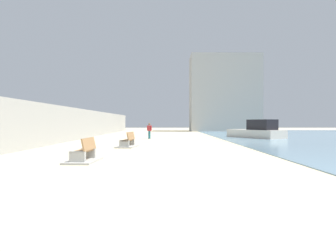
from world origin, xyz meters
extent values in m
plane|color=#C6B793|center=(0.00, 18.00, 0.00)|extent=(120.00, 120.00, 0.00)
cube|color=#9E9E99|center=(-7.50, 18.00, 1.43)|extent=(0.80, 64.00, 2.85)
cube|color=#9E9E99|center=(-2.47, 3.10, 0.25)|extent=(0.61, 0.22, 0.50)
cube|color=#9E9E99|center=(-2.42, 4.50, 0.25)|extent=(0.61, 0.22, 0.50)
cube|color=#997047|center=(-2.44, 3.80, 0.45)|extent=(0.56, 1.62, 0.06)
cube|color=#997047|center=(-2.22, 3.79, 0.73)|extent=(0.23, 1.61, 0.50)
cube|color=#9E9E99|center=(-2.44, 3.80, 0.04)|extent=(1.18, 2.14, 0.08)
cube|color=#9E9E99|center=(-1.71, 10.40, 0.25)|extent=(0.62, 0.28, 0.50)
cube|color=#9E9E99|center=(-1.53, 11.79, 0.25)|extent=(0.62, 0.28, 0.50)
cube|color=#997047|center=(-1.62, 11.10, 0.45)|extent=(0.70, 1.65, 0.06)
cube|color=#997047|center=(-1.39, 11.07, 0.73)|extent=(0.37, 1.61, 0.50)
cube|color=#9E9E99|center=(-1.62, 11.10, 0.04)|extent=(1.36, 2.22, 0.08)
cylinder|color=teal|center=(-0.86, 21.07, 0.38)|extent=(0.12, 0.12, 0.75)
cylinder|color=teal|center=(-0.74, 21.01, 0.38)|extent=(0.12, 0.12, 0.75)
cube|color=#B22D33|center=(-0.80, 21.04, 1.02)|extent=(0.37, 0.31, 0.53)
sphere|color=brown|center=(-0.80, 21.04, 1.42)|extent=(0.20, 0.20, 0.20)
cylinder|color=#B22D33|center=(-1.00, 21.14, 1.05)|extent=(0.09, 0.09, 0.48)
cylinder|color=#B22D33|center=(-0.61, 20.94, 1.05)|extent=(0.09, 0.09, 0.48)
cube|color=beige|center=(9.79, 22.43, 0.44)|extent=(4.96, 6.38, 0.80)
cube|color=black|center=(10.24, 21.64, 1.35)|extent=(2.70, 3.10, 1.02)
cube|color=#9E9E99|center=(10.95, 46.00, 6.62)|extent=(12.00, 6.00, 13.24)
camera|label=1|loc=(0.99, -8.72, 1.61)|focal=33.09mm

